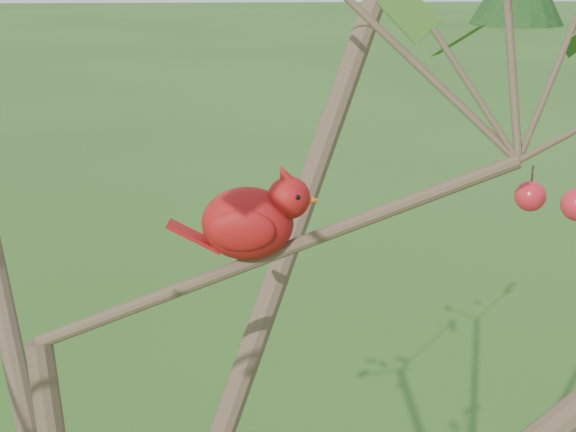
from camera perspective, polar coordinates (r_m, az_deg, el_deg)
The scene contains 2 objects.
crabapple_tree at distance 0.92m, azimuth -15.54°, elevation -2.60°, with size 2.35×2.05×2.95m.
cardinal at distance 0.99m, azimuth -2.53°, elevation -0.26°, with size 0.19×0.10×0.13m.
Camera 1 is at (0.23, -0.86, 2.44)m, focal length 50.00 mm.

